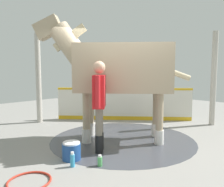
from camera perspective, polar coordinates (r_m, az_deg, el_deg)
ground_plane at (r=5.10m, az=4.12°, el=-12.39°), size 16.00×16.00×0.02m
wet_patch at (r=5.36m, az=2.67°, el=-11.33°), size 3.26×3.26×0.00m
barrier_wall at (r=7.28m, az=3.00°, el=-2.93°), size 3.29×2.79×1.02m
roof_post_near at (r=7.21m, az=-17.85°, el=3.62°), size 0.16×0.16×2.67m
roof_post_far at (r=7.15m, az=24.00°, el=3.37°), size 0.16×0.16×2.67m
horse at (r=5.12m, az=1.37°, el=6.13°), size 2.78×2.45×2.80m
handler at (r=4.41m, az=-3.18°, el=-1.47°), size 0.50×0.54×1.76m
wash_bucket at (r=4.25m, az=-10.06°, el=-13.87°), size 0.33×0.33×0.32m
bottle_shampoo at (r=3.96m, az=-9.81°, el=-15.99°), size 0.08×0.08×0.25m
bottle_spray at (r=3.95m, az=-3.04°, el=-16.43°), size 0.08×0.08×0.19m
hose_coil at (r=3.66m, az=-19.90°, el=-19.85°), size 0.62×0.62×0.03m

